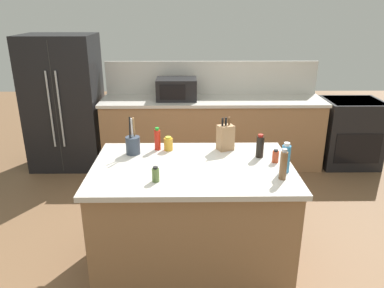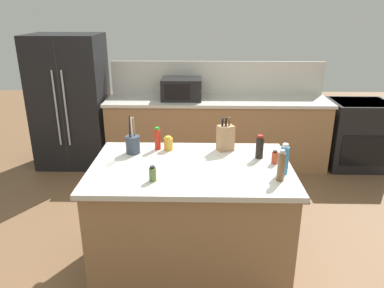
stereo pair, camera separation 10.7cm
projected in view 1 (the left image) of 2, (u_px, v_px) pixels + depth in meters
name	position (u px, v px, depth m)	size (l,w,h in m)	color
ground_plane	(193.00, 264.00, 3.26)	(14.00, 14.00, 0.00)	brown
back_counter_run	(212.00, 132.00, 5.16)	(2.98, 0.66, 0.94)	#936B47
wall_backsplash	(212.00, 78.00, 5.22)	(2.94, 0.03, 0.46)	beige
kitchen_island	(193.00, 217.00, 3.10)	(1.58, 1.03, 0.94)	#936B47
refrigerator	(64.00, 103.00, 5.04)	(0.93, 0.75, 1.78)	black
range_oven	(350.00, 132.00, 5.19)	(0.76, 0.65, 0.92)	black
microwave	(177.00, 89.00, 4.95)	(0.53, 0.39, 0.28)	black
knife_block	(225.00, 137.00, 3.22)	(0.16, 0.14, 0.29)	#A87C54
utensil_crock	(133.00, 145.00, 3.14)	(0.12, 0.12, 0.32)	#333D4C
hot_sauce_bottle	(157.00, 139.00, 3.23)	(0.05, 0.05, 0.20)	red
spice_jar_oregano	(156.00, 175.00, 2.66)	(0.05, 0.05, 0.11)	#567038
dish_soap_bottle	(286.00, 158.00, 2.79)	(0.07, 0.07, 0.23)	#3384BC
honey_jar	(168.00, 144.00, 3.23)	(0.08, 0.08, 0.12)	gold
pepper_grinder	(283.00, 165.00, 2.67)	(0.05, 0.05, 0.23)	brown
spice_jar_paprika	(275.00, 156.00, 2.98)	(0.05, 0.05, 0.11)	#B73D1E
soy_sauce_bottle	(260.00, 146.00, 3.07)	(0.06, 0.06, 0.20)	black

